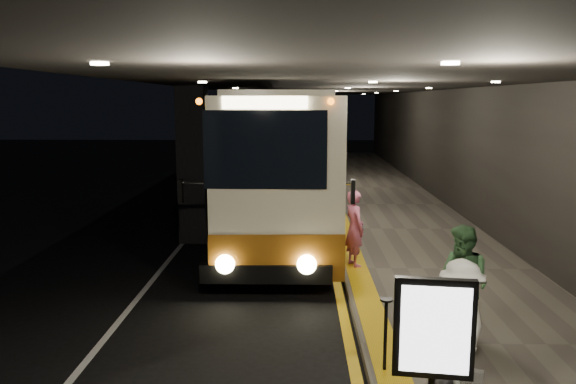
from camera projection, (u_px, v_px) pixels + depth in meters
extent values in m
plane|color=black|center=(230.00, 286.00, 12.24)|extent=(90.00, 90.00, 0.00)
cube|color=silver|center=(192.00, 232.00, 17.21)|extent=(0.12, 50.00, 0.01)
cube|color=gold|center=(327.00, 233.00, 17.12)|extent=(0.18, 50.00, 0.01)
cube|color=#514C44|center=(406.00, 231.00, 17.06)|extent=(4.50, 50.00, 0.15)
cube|color=gold|center=(343.00, 228.00, 17.09)|extent=(0.50, 50.00, 0.01)
cube|color=black|center=(486.00, 135.00, 16.54)|extent=(0.10, 50.00, 6.00)
cube|color=black|center=(193.00, 165.00, 15.86)|extent=(0.80, 0.80, 4.40)
cube|color=black|center=(239.00, 137.00, 27.70)|extent=(0.80, 0.80, 4.40)
cube|color=black|center=(334.00, 80.00, 16.38)|extent=(9.00, 50.00, 0.40)
cube|color=beige|center=(278.00, 157.00, 17.27)|extent=(3.13, 13.02, 3.67)
cube|color=#945515|center=(278.00, 201.00, 17.49)|extent=(3.15, 13.05, 0.97)
cube|color=black|center=(265.00, 150.00, 10.72)|extent=(2.37, 0.14, 1.51)
cube|color=black|center=(266.00, 273.00, 11.21)|extent=(2.65, 0.34, 0.38)
cylinder|color=black|center=(221.00, 246.00, 13.53)|extent=(0.30, 1.08, 1.08)
cylinder|color=black|center=(323.00, 246.00, 13.48)|extent=(0.30, 1.08, 1.08)
cylinder|color=black|center=(251.00, 190.00, 21.83)|extent=(0.30, 1.08, 1.08)
cylinder|color=black|center=(314.00, 190.00, 21.78)|extent=(0.30, 1.08, 1.08)
sphere|color=#FFEAA5|center=(225.00, 264.00, 11.10)|extent=(0.39, 0.39, 0.39)
sphere|color=#FFEAA5|center=(307.00, 264.00, 11.07)|extent=(0.39, 0.39, 0.39)
cube|color=#FFF2BF|center=(265.00, 103.00, 10.57)|extent=(1.62, 0.10, 0.24)
cube|color=beige|center=(287.00, 134.00, 30.15)|extent=(3.18, 12.61, 3.54)
cube|color=#945515|center=(287.00, 158.00, 30.36)|extent=(3.20, 12.63, 0.94)
cube|color=black|center=(284.00, 125.00, 23.83)|extent=(2.29, 0.17, 1.46)
cube|color=black|center=(284.00, 180.00, 24.30)|extent=(2.56, 0.37, 0.36)
cylinder|color=black|center=(260.00, 175.00, 26.54)|extent=(0.29, 1.04, 1.04)
cylinder|color=black|center=(310.00, 175.00, 26.49)|extent=(0.29, 1.04, 1.04)
cylinder|color=black|center=(269.00, 157.00, 34.56)|extent=(0.29, 1.04, 1.04)
cylinder|color=black|center=(308.00, 157.00, 34.51)|extent=(0.29, 1.04, 1.04)
imported|color=#CD5F86|center=(355.00, 228.00, 13.12)|extent=(0.64, 0.77, 1.80)
imported|color=#3C6C3F|center=(463.00, 283.00, 9.10)|extent=(0.98, 1.07, 1.88)
imported|color=beige|center=(460.00, 322.00, 7.68)|extent=(0.59, 1.15, 1.74)
imported|color=#4D4C51|center=(446.00, 331.00, 7.67)|extent=(0.56, 0.92, 1.48)
cube|color=black|center=(472.00, 383.00, 7.42)|extent=(0.31, 0.23, 0.35)
cube|color=black|center=(434.00, 328.00, 6.31)|extent=(0.91, 0.22, 1.17)
cube|color=white|center=(435.00, 330.00, 6.26)|extent=(0.76, 0.12, 1.01)
cylinder|color=black|center=(385.00, 335.00, 8.04)|extent=(0.05, 0.05, 1.07)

